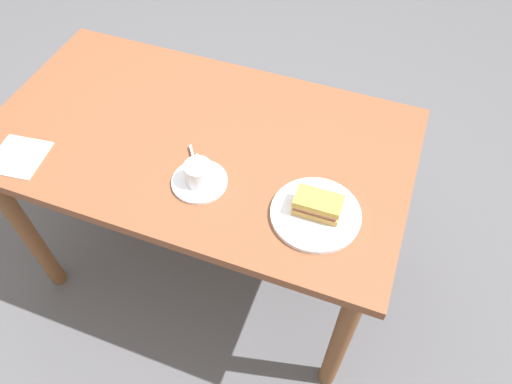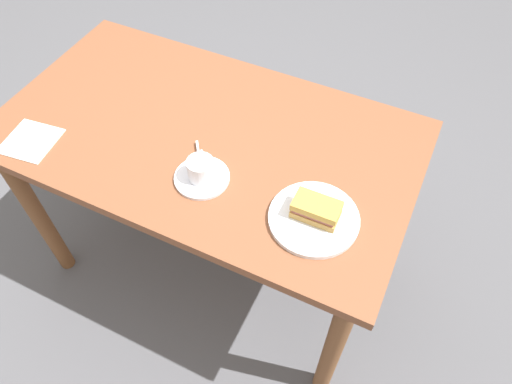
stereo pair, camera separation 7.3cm
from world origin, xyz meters
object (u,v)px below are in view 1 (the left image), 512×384
object	(u,v)px
sandwich_plate	(316,214)
napkin	(19,157)
dining_table	(200,161)
coffee_cup	(198,172)
coffee_saucer	(200,182)
sandwich_front	(318,205)
spoon	(194,161)

from	to	relation	value
sandwich_plate	napkin	world-z (taller)	sandwich_plate
dining_table	sandwich_plate	size ratio (longest dim) A/B	5.36
dining_table	coffee_cup	size ratio (longest dim) A/B	13.10
sandwich_plate	coffee_saucer	xyz separation A→B (m)	(-0.34, -0.00, -0.00)
dining_table	sandwich_front	world-z (taller)	sandwich_front
sandwich_plate	sandwich_front	world-z (taller)	sandwich_front
coffee_saucer	napkin	bearing A→B (deg)	-169.89
sandwich_front	napkin	size ratio (longest dim) A/B	0.83
sandwich_plate	coffee_cup	xyz separation A→B (m)	(-0.34, -0.00, 0.04)
spoon	napkin	world-z (taller)	spoon
coffee_saucer	coffee_cup	distance (m)	0.04
sandwich_front	coffee_cup	world-z (taller)	coffee_cup
coffee_saucer	dining_table	bearing A→B (deg)	117.20
coffee_cup	spoon	world-z (taller)	coffee_cup
sandwich_plate	coffee_cup	distance (m)	0.34
spoon	coffee_saucer	bearing A→B (deg)	-54.31
coffee_saucer	coffee_cup	xyz separation A→B (m)	(-0.00, 0.00, 0.04)
sandwich_front	spoon	world-z (taller)	sandwich_front
coffee_cup	sandwich_front	bearing A→B (deg)	1.47
coffee_saucer	napkin	world-z (taller)	coffee_saucer
sandwich_front	coffee_saucer	size ratio (longest dim) A/B	0.79
dining_table	spoon	xyz separation A→B (m)	(0.04, -0.10, 0.12)
spoon	sandwich_front	bearing A→B (deg)	-7.31
coffee_cup	napkin	bearing A→B (deg)	-169.69
coffee_saucer	napkin	size ratio (longest dim) A/B	1.06
dining_table	coffee_saucer	bearing A→B (deg)	-62.80
dining_table	coffee_cup	distance (m)	0.24
sandwich_plate	sandwich_front	bearing A→B (deg)	80.75
sandwich_front	coffee_saucer	distance (m)	0.34
coffee_saucer	coffee_cup	bearing A→B (deg)	116.65
napkin	sandwich_front	bearing A→B (deg)	6.93
coffee_cup	spoon	bearing A→B (deg)	125.94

